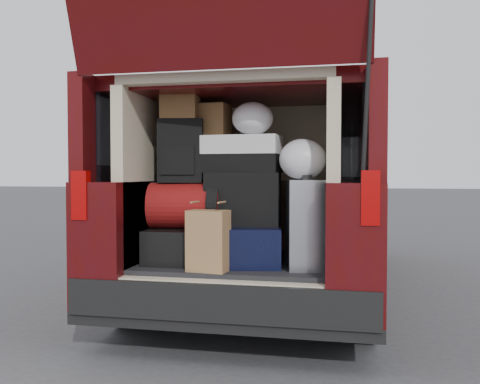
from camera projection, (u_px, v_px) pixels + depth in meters
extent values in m
plane|color=#373739|center=(230.00, 351.00, 3.29)|extent=(80.00, 80.00, 0.00)
cylinder|color=black|center=(136.00, 284.00, 3.84)|extent=(0.24, 0.64, 0.64)
cylinder|color=black|center=(358.00, 294.00, 3.51)|extent=(0.24, 0.64, 0.64)
cylinder|color=black|center=(230.00, 234.00, 7.07)|extent=(0.24, 0.64, 0.64)
cylinder|color=black|center=(351.00, 237.00, 6.74)|extent=(0.24, 0.64, 0.64)
cube|color=black|center=(273.00, 259.00, 5.32)|extent=(1.90, 4.85, 0.08)
cube|color=#440B12|center=(201.00, 216.00, 5.46)|extent=(0.33, 4.85, 0.80)
cube|color=#440B12|center=(350.00, 218.00, 5.15)|extent=(0.33, 4.85, 0.80)
cube|color=#440B12|center=(273.00, 118.00, 5.27)|extent=(1.82, 4.46, 0.10)
cube|color=black|center=(189.00, 147.00, 5.35)|extent=(0.12, 4.25, 0.68)
cube|color=black|center=(360.00, 145.00, 5.00)|extent=(0.12, 4.25, 0.68)
cube|color=black|center=(219.00, 301.00, 3.00)|extent=(1.86, 0.16, 0.22)
cube|color=#990505|center=(81.00, 195.00, 3.11)|extent=(0.10, 0.06, 0.30)
cube|color=#990505|center=(370.00, 198.00, 2.76)|extent=(0.10, 0.06, 0.30)
cube|color=black|center=(238.00, 264.00, 3.55)|extent=(1.24, 1.05, 0.06)
cube|color=beige|center=(149.00, 178.00, 3.65)|extent=(0.08, 1.05, 1.15)
cube|color=beige|center=(335.00, 178.00, 3.39)|extent=(0.08, 1.05, 1.15)
cube|color=beige|center=(252.00, 177.00, 4.07)|extent=(1.34, 0.06, 1.15)
cube|color=beige|center=(238.00, 90.00, 3.50)|extent=(1.34, 1.05, 0.06)
cylinder|color=black|center=(368.00, 79.00, 2.68)|extent=(0.02, 0.90, 0.76)
cube|color=black|center=(238.00, 299.00, 3.55)|extent=(1.24, 1.05, 0.55)
cube|color=black|center=(183.00, 244.00, 3.51)|extent=(0.43, 0.58, 0.23)
cube|color=black|center=(244.00, 244.00, 3.42)|extent=(0.57, 0.66, 0.25)
cube|color=white|center=(306.00, 224.00, 3.25)|extent=(0.30, 0.41, 0.56)
cube|color=#9C6B46|center=(208.00, 241.00, 3.13)|extent=(0.26, 0.19, 0.38)
cube|color=maroon|center=(186.00, 206.00, 3.46)|extent=(0.51, 0.36, 0.31)
cube|color=black|center=(243.00, 199.00, 3.44)|extent=(0.51, 0.33, 0.35)
cube|color=black|center=(181.00, 151.00, 3.48)|extent=(0.33, 0.23, 0.43)
cube|color=silver|center=(239.00, 154.00, 3.46)|extent=(0.57, 0.32, 0.25)
cube|color=brown|center=(180.00, 103.00, 3.47)|extent=(0.26, 0.22, 0.22)
cube|color=brown|center=(213.00, 121.00, 3.53)|extent=(0.25, 0.21, 0.22)
ellipsoid|color=white|center=(253.00, 119.00, 3.38)|extent=(0.31, 0.29, 0.22)
ellipsoid|color=white|center=(303.00, 159.00, 3.24)|extent=(0.32, 0.30, 0.26)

